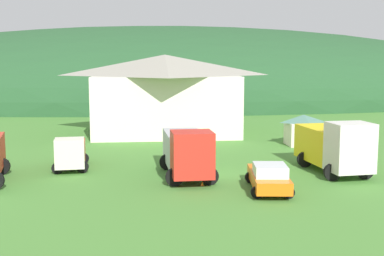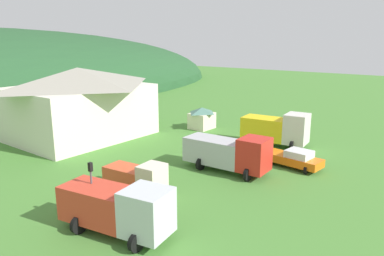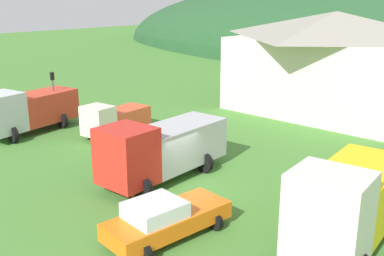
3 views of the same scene
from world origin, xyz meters
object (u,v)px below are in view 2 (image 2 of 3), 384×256
at_px(depot_building, 79,102).
at_px(flatbed_truck_yellow, 278,129).
at_px(tow_truck_silver, 119,207).
at_px(traffic_light_west, 92,186).
at_px(play_shed_cream, 202,118).
at_px(traffic_cone_near_pickup, 259,175).
at_px(service_pickup_orange, 294,158).
at_px(light_truck_cream, 138,177).
at_px(crane_truck_red, 229,152).
at_px(traffic_cone_mid_row, 242,139).

distance_m(depot_building, flatbed_truck_yellow, 22.57).
bearing_deg(tow_truck_silver, flatbed_truck_yellow, 82.05).
bearing_deg(flatbed_truck_yellow, traffic_light_west, -100.08).
height_order(depot_building, tow_truck_silver, depot_building).
height_order(play_shed_cream, traffic_cone_near_pickup, play_shed_cream).
height_order(service_pickup_orange, traffic_light_west, traffic_light_west).
bearing_deg(light_truck_cream, traffic_light_west, -80.91).
height_order(traffic_light_west, traffic_cone_near_pickup, traffic_light_west).
relative_size(crane_truck_red, traffic_cone_mid_row, 12.53).
distance_m(tow_truck_silver, service_pickup_orange, 17.73).
bearing_deg(crane_truck_red, traffic_cone_mid_row, 111.51).
xyz_separation_m(depot_building, play_shed_cream, (11.91, -8.81, -2.74)).
bearing_deg(service_pickup_orange, depot_building, -162.09).
distance_m(depot_building, traffic_cone_mid_row, 19.22).
bearing_deg(traffic_cone_near_pickup, play_shed_cream, 52.22).
height_order(play_shed_cream, flatbed_truck_yellow, flatbed_truck_yellow).
bearing_deg(light_truck_cream, flatbed_truck_yellow, 75.07).
xyz_separation_m(depot_building, light_truck_cream, (-7.30, -16.90, -2.96)).
bearing_deg(traffic_light_west, depot_building, 55.71).
bearing_deg(tow_truck_silver, service_pickup_orange, 68.98).
distance_m(tow_truck_silver, light_truck_cream, 6.22).
relative_size(play_shed_cream, flatbed_truck_yellow, 0.43).
height_order(depot_building, traffic_cone_mid_row, depot_building).
bearing_deg(flatbed_truck_yellow, play_shed_cream, 166.81).
bearing_deg(traffic_light_west, flatbed_truck_yellow, -3.89).
xyz_separation_m(play_shed_cream, light_truck_cream, (-19.21, -8.08, -0.22)).
height_order(play_shed_cream, crane_truck_red, crane_truck_red).
bearing_deg(traffic_cone_near_pickup, traffic_light_west, 162.83).
relative_size(play_shed_cream, traffic_cone_near_pickup, 5.55).
bearing_deg(crane_truck_red, service_pickup_orange, 45.20).
height_order(crane_truck_red, traffic_light_west, traffic_light_west).
bearing_deg(traffic_light_west, tow_truck_silver, -86.97).
distance_m(depot_building, traffic_light_west, 22.15).
height_order(service_pickup_orange, traffic_cone_near_pickup, service_pickup_orange).
distance_m(crane_truck_red, service_pickup_orange, 6.05).
xyz_separation_m(light_truck_cream, crane_truck_red, (7.90, -3.10, 0.54)).
bearing_deg(light_truck_cream, crane_truck_red, 62.93).
bearing_deg(light_truck_cream, depot_building, 150.97).
relative_size(light_truck_cream, traffic_cone_near_pickup, 9.02).
bearing_deg(depot_building, tow_truck_silver, -120.97).
xyz_separation_m(tow_truck_silver, traffic_light_west, (-0.12, 2.28, 0.76)).
distance_m(tow_truck_silver, flatbed_truck_yellow, 22.89).
height_order(tow_truck_silver, flatbed_truck_yellow, flatbed_truck_yellow).
distance_m(depot_building, service_pickup_orange, 24.74).
bearing_deg(traffic_cone_mid_row, play_shed_cream, 79.73).
relative_size(tow_truck_silver, light_truck_cream, 1.45).
bearing_deg(depot_building, light_truck_cream, -113.38).
relative_size(light_truck_cream, traffic_cone_mid_row, 8.23).
relative_size(tow_truck_silver, crane_truck_red, 0.95).
distance_m(flatbed_truck_yellow, traffic_light_west, 23.06).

